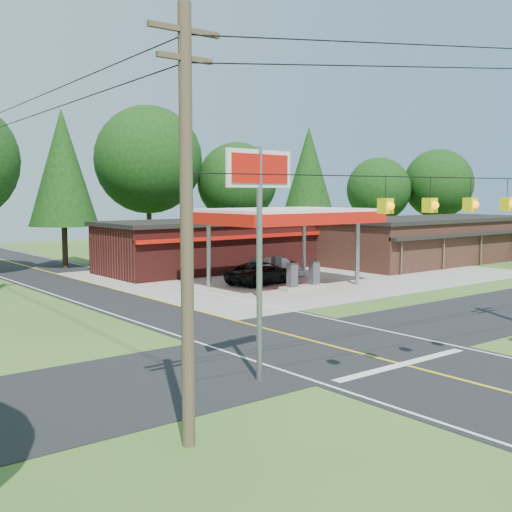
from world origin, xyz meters
TOP-DOWN VIEW (x-y plane):
  - ground at (0.00, 0.00)m, footprint 120.00×120.00m
  - main_highway at (0.00, 0.00)m, footprint 8.00×120.00m
  - cross_road at (0.00, 0.00)m, footprint 70.00×7.00m
  - lane_center_yellow at (0.00, 0.00)m, footprint 0.15×110.00m
  - gas_canopy at (9.00, 13.00)m, footprint 10.60×7.40m
  - convenience_store at (10.00, 22.98)m, footprint 16.40×7.55m
  - strip_building at (28.00, 15.98)m, footprint 20.40×8.75m
  - utility_pole_near_left at (-9.50, -5.00)m, footprint 1.80×0.30m
  - overhead_beacons at (-1.00, -6.00)m, footprint 17.04×2.04m
  - treeline_backdrop at (0.82, 24.01)m, footprint 70.27×51.59m
  - suv_car at (8.50, 14.50)m, footprint 5.78×5.78m
  - sedan_car at (12.00, 17.00)m, footprint 4.14×4.14m
  - big_stop_sign at (-5.00, -2.01)m, footprint 2.69×0.40m

SIDE VIEW (x-z plane):
  - ground at x=0.00m, z-range 0.00..0.00m
  - main_highway at x=0.00m, z-range 0.00..0.02m
  - cross_road at x=0.00m, z-range 0.00..0.03m
  - lane_center_yellow at x=0.00m, z-range 0.02..0.03m
  - sedan_car at x=12.00m, z-range 0.00..1.38m
  - suv_car at x=8.50m, z-range 0.00..1.44m
  - strip_building at x=28.00m, z-range 0.01..3.81m
  - convenience_store at x=10.00m, z-range 0.02..3.82m
  - gas_canopy at x=9.00m, z-range 1.83..6.70m
  - utility_pole_near_left at x=-9.50m, z-range 0.20..10.20m
  - big_stop_sign at x=-5.00m, z-range 1.81..9.06m
  - overhead_beacons at x=-1.00m, z-range 5.70..6.73m
  - treeline_backdrop at x=0.82m, z-range 0.84..14.14m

